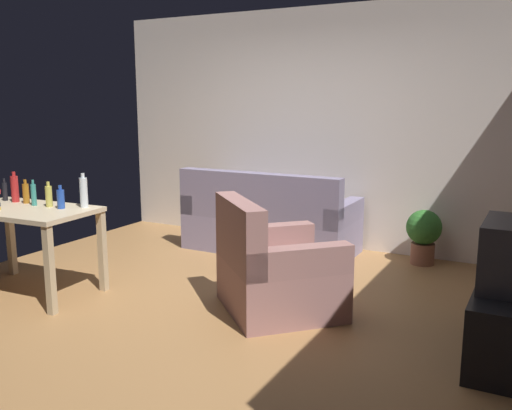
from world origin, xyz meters
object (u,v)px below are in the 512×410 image
(armchair, at_px, (274,272))
(potted_plant, at_px, (424,233))
(bottle_dark, at_px, (5,191))
(bottle_amber, at_px, (26,193))
(bottle_tall, at_px, (34,194))
(bottle_blue, at_px, (61,199))
(desk, at_px, (26,220))
(bottle_red, at_px, (15,189))
(couch, at_px, (269,225))
(bottle_clear, at_px, (84,192))
(tv_stand, at_px, (510,323))
(bottle_squat, at_px, (49,196))

(armchair, bearing_deg, potted_plant, -68.49)
(armchair, bearing_deg, bottle_dark, 54.59)
(bottle_dark, height_order, bottle_amber, bottle_amber)
(bottle_tall, bearing_deg, bottle_blue, 1.76)
(desk, height_order, armchair, armchair)
(bottle_red, bearing_deg, desk, -27.35)
(couch, relative_size, bottle_clear, 6.31)
(tv_stand, xyz_separation_m, bottle_squat, (-3.68, -0.46, 0.62))
(bottle_amber, bearing_deg, armchair, 11.43)
(potted_plant, relative_size, bottle_red, 2.06)
(bottle_dark, relative_size, bottle_squat, 0.94)
(tv_stand, xyz_separation_m, desk, (-3.83, -0.60, 0.41))
(tv_stand, bearing_deg, bottle_clear, 95.70)
(desk, distance_m, bottle_clear, 0.57)
(couch, height_order, bottle_squat, bottle_squat)
(potted_plant, bearing_deg, bottle_red, -143.79)
(bottle_red, bearing_deg, potted_plant, 36.21)
(potted_plant, bearing_deg, bottle_clear, -137.56)
(armchair, bearing_deg, bottle_clear, 56.56)
(bottle_amber, relative_size, bottle_clear, 0.72)
(tv_stand, bearing_deg, bottle_dark, 95.86)
(couch, relative_size, bottle_blue, 9.31)
(couch, relative_size, desk, 1.52)
(bottle_dark, distance_m, bottle_tall, 0.43)
(bottle_squat, bearing_deg, bottle_red, 177.82)
(couch, distance_m, bottle_amber, 2.54)
(armchair, bearing_deg, couch, -17.58)
(tv_stand, bearing_deg, bottle_amber, 96.26)
(bottle_tall, relative_size, bottle_clear, 0.77)
(bottle_tall, relative_size, bottle_squat, 1.04)
(armchair, bearing_deg, bottle_blue, 59.67)
(bottle_clear, bearing_deg, potted_plant, 42.44)
(desk, bearing_deg, bottle_tall, 95.79)
(bottle_blue, bearing_deg, bottle_squat, 175.07)
(bottle_blue, bearing_deg, armchair, 15.28)
(desk, bearing_deg, bottle_squat, 41.92)
(couch, height_order, bottle_dark, bottle_dark)
(desk, distance_m, bottle_tall, 0.24)
(desk, xyz_separation_m, bottle_tall, (-0.02, 0.12, 0.21))
(bottle_dark, distance_m, bottle_blue, 0.75)
(tv_stand, height_order, bottle_clear, bottle_clear)
(couch, xyz_separation_m, bottle_amber, (-1.43, -2.03, 0.55))
(couch, xyz_separation_m, potted_plant, (1.63, 0.31, 0.02))
(tv_stand, distance_m, bottle_amber, 4.07)
(potted_plant, distance_m, bottle_squat, 3.66)
(desk, height_order, bottle_squat, bottle_squat)
(couch, height_order, bottle_tall, bottle_tall)
(bottle_dark, bearing_deg, potted_plant, 35.04)
(bottle_red, bearing_deg, bottle_squat, -2.18)
(bottle_blue, bearing_deg, couch, 65.11)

